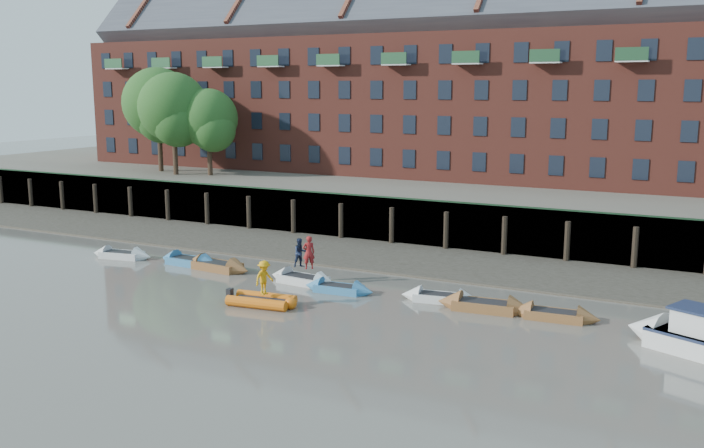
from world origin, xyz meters
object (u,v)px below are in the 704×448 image
Objects in this scene: rowboat_4 at (339,289)px; rowboat_6 at (485,306)px; person_rib_crew at (264,278)px; rowboat_0 at (122,255)px; rib_tender at (264,301)px; person_rower_a at (309,252)px; rowboat_3 at (303,280)px; rowboat_1 at (190,261)px; rowboat_7 at (554,315)px; rowboat_2 at (217,266)px; rowboat_5 at (440,298)px; motor_launch at (686,336)px; person_rower_b at (300,253)px.

rowboat_6 is (7.96, 0.33, 0.04)m from rowboat_4.
person_rib_crew reaches higher than rowboat_4.
person_rib_crew is at bearing -28.41° from rowboat_0.
person_rower_a reaches higher than rib_tender.
rowboat_3 is 2.70m from rowboat_4.
rowboat_6 is 10.99m from rib_tender.
rowboat_3 is (8.52, -0.65, -0.00)m from rowboat_1.
person_rib_crew reaches higher than rowboat_7.
rowboat_2 is 1.16× the size of rowboat_5.
rowboat_2 is at bearing 174.12° from rowboat_7.
person_rower_a is (-19.40, 2.11, 1.17)m from motor_launch.
person_rower_b is (5.92, -0.17, 1.45)m from rowboat_2.
person_rower_a reaches higher than rowboat_7.
rowboat_4 is at bearing 54.10° from rib_tender.
rowboat_5 is at bearing 172.45° from rowboat_7.
motor_launch reaches higher than rowboat_6.
rowboat_2 is 0.77× the size of motor_launch.
person_rower_b is (-10.87, 0.58, 1.45)m from rowboat_6.
rowboat_1 is at bearing 179.07° from rowboat_2.
rowboat_7 is at bearing 3.27° from rowboat_2.
rowboat_4 is at bearing 119.62° from person_rower_a.
rowboat_1 is at bearing 17.94° from motor_launch.
rowboat_2 is at bearing 170.52° from rowboat_5.
person_rib_crew is (0.00, 0.05, 1.18)m from rib_tender.
rowboat_1 is 16.60m from rowboat_5.
rowboat_5 is at bearing 0.65° from rowboat_1.
rowboat_7 is at bearing -3.20° from rowboat_6.
rowboat_5 is 8.97m from rib_tender.
person_rower_b reaches higher than rowboat_0.
rowboat_5 reaches higher than rib_tender.
rowboat_2 is at bearing 66.68° from person_rib_crew.
person_rower_b reaches higher than motor_launch.
rowboat_0 is at bearing 84.78° from person_rib_crew.
rowboat_1 is 1.00× the size of rowboat_3.
rowboat_2 is at bearing 172.22° from rowboat_6.
rowboat_6 is 1.33× the size of rib_tender.
rowboat_0 is 33.43m from motor_launch.
rowboat_5 is (16.59, -0.52, -0.02)m from rowboat_1.
motor_launch is at bearing -58.24° from person_rower_b.
person_rower_a is (13.95, -0.06, 1.59)m from rowboat_0.
rowboat_5 is (14.29, -0.28, -0.03)m from rowboat_2.
rowboat_1 is 0.72× the size of motor_launch.
rowboat_4 is (8.84, -1.09, -0.04)m from rowboat_2.
person_rower_b is at bearing 171.73° from rowboat_6.
person_rib_crew is at bearing -157.06° from rowboat_5.
rowboat_3 is (13.62, -0.16, 0.01)m from rowboat_0.
rowboat_2 is 14.29m from rowboat_5.
rowboat_5 reaches higher than rowboat_4.
person_rower_b reaches higher than person_rib_crew.
person_rower_b is 4.81m from person_rib_crew.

